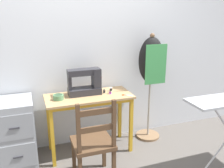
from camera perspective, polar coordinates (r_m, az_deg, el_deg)
The scene contains 12 objects.
ground_plane at distance 3.09m, azimuth -3.84°, elevation -16.86°, with size 14.00×14.00×0.00m, color #5B5651.
wall_back at distance 3.11m, azimuth -6.97°, elevation 8.64°, with size 10.00×0.05×2.55m.
sewing_table at distance 2.99m, azimuth -5.21°, elevation -4.69°, with size 1.02×0.46×0.73m.
sewing_machine at distance 2.97m, azimuth -5.90°, elevation 0.35°, with size 0.40×0.18×0.33m.
fabric_bowl at distance 2.87m, azimuth -12.14°, elevation -2.94°, with size 0.12×0.12×0.06m.
scissors at distance 2.96m, azimuth 3.16°, elevation -2.55°, with size 0.13×0.11×0.01m.
thread_spool_near_machine at distance 3.03m, azimuth -1.78°, elevation -1.70°, with size 0.03×0.03×0.04m.
thread_spool_mid_table at distance 3.00m, azimuth -0.41°, elevation -1.94°, with size 0.04×0.04×0.04m.
thread_spool_far_edge at distance 3.10m, azimuth -0.23°, elevation -1.24°, with size 0.04×0.04×0.04m.
wooden_chair at distance 2.56m, azimuth -4.26°, elevation -13.39°, with size 0.40×0.38×0.92m.
filing_cabinet at distance 3.04m, azimuth -20.96°, elevation -10.36°, with size 0.40×0.47×0.77m.
dress_form at distance 3.24m, azimuth 8.92°, elevation 4.19°, with size 0.34×0.32×1.42m.
Camera 1 is at (-0.67, -2.48, 1.72)m, focal length 40.00 mm.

